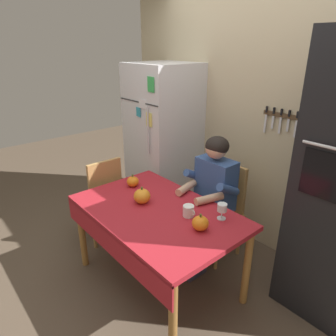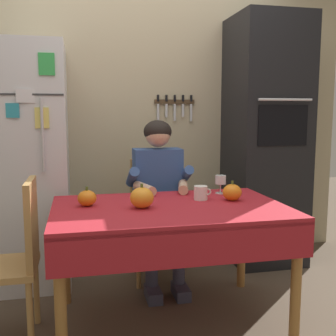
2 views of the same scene
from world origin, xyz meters
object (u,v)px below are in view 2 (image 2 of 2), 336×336
object	(u,v)px
dining_table	(170,220)
pumpkin_large	(87,198)
chair_behind_person	(155,212)
pumpkin_small	(232,192)
wall_oven	(265,142)
seated_person	(159,189)
chair_left_side	(14,254)
wine_glass	(221,181)
pumpkin_medium	(142,198)
coffee_mug	(201,193)
refrigerator	(22,166)

from	to	relation	value
dining_table	pumpkin_large	bearing A→B (deg)	165.74
chair_behind_person	pumpkin_small	world-z (taller)	chair_behind_person
wall_oven	seated_person	world-z (taller)	wall_oven
chair_left_side	pumpkin_large	bearing A→B (deg)	16.38
pumpkin_small	seated_person	bearing A→B (deg)	125.57
wall_oven	dining_table	world-z (taller)	wall_oven
dining_table	wine_glass	distance (m)	0.56
wall_oven	chair_left_side	size ratio (longest dim) A/B	2.26
dining_table	pumpkin_large	xyz separation A→B (m)	(-0.49, 0.12, 0.13)
dining_table	pumpkin_medium	xyz separation A→B (m)	(-0.17, 0.00, 0.15)
wall_oven	chair_left_side	xyz separation A→B (m)	(-1.95, -0.92, -0.54)
seated_person	pumpkin_small	size ratio (longest dim) A/B	9.68
dining_table	coffee_mug	world-z (taller)	coffee_mug
wall_oven	seated_person	xyz separation A→B (m)	(-1.00, -0.32, -0.31)
coffee_mug	pumpkin_medium	xyz separation A→B (m)	(-0.41, -0.15, 0.02)
chair_behind_person	chair_left_side	size ratio (longest dim) A/B	1.00
coffee_mug	seated_person	bearing A→B (deg)	112.05
seated_person	wine_glass	size ratio (longest dim) A/B	9.71
chair_behind_person	coffee_mug	bearing A→B (deg)	-74.03
chair_left_side	pumpkin_small	xyz separation A→B (m)	(1.33, 0.08, 0.28)
wall_oven	chair_left_side	bearing A→B (deg)	-154.76
chair_left_side	pumpkin_medium	xyz separation A→B (m)	(0.73, -0.00, 0.29)
chair_left_side	chair_behind_person	bearing A→B (deg)	39.65
wall_oven	pumpkin_small	bearing A→B (deg)	-126.66
chair_left_side	refrigerator	bearing A→B (deg)	93.20
pumpkin_large	dining_table	bearing A→B (deg)	-14.26
wall_oven	coffee_mug	xyz separation A→B (m)	(-0.81, -0.77, -0.27)
dining_table	coffee_mug	distance (m)	0.31
seated_person	pumpkin_small	bearing A→B (deg)	-54.43
refrigerator	chair_left_side	bearing A→B (deg)	-86.80
refrigerator	chair_behind_person	size ratio (longest dim) A/B	1.94
wall_oven	wine_glass	bearing A→B (deg)	-135.59
pumpkin_medium	pumpkin_small	distance (m)	0.60
refrigerator	pumpkin_large	xyz separation A→B (m)	(0.46, -0.76, -0.11)
chair_behind_person	seated_person	bearing A→B (deg)	-90.00
wine_glass	pumpkin_large	bearing A→B (deg)	-168.30
refrigerator	coffee_mug	size ratio (longest dim) A/B	15.59
chair_left_side	pumpkin_small	world-z (taller)	chair_left_side
wall_oven	pumpkin_medium	bearing A→B (deg)	-143.01
chair_behind_person	wine_glass	size ratio (longest dim) A/B	7.25
dining_table	pumpkin_small	bearing A→B (deg)	11.01
wine_glass	pumpkin_small	size ratio (longest dim) A/B	1.00
refrigerator	seated_person	size ratio (longest dim) A/B	1.45
coffee_mug	pumpkin_small	distance (m)	0.20
seated_person	wine_glass	xyz separation A→B (m)	(0.38, -0.29, 0.09)
refrigerator	chair_left_side	xyz separation A→B (m)	(0.05, -0.88, -0.39)
pumpkin_medium	pumpkin_large	bearing A→B (deg)	158.76
wine_glass	dining_table	bearing A→B (deg)	-143.77
wall_oven	coffee_mug	world-z (taller)	wall_oven
chair_behind_person	coffee_mug	distance (m)	0.72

